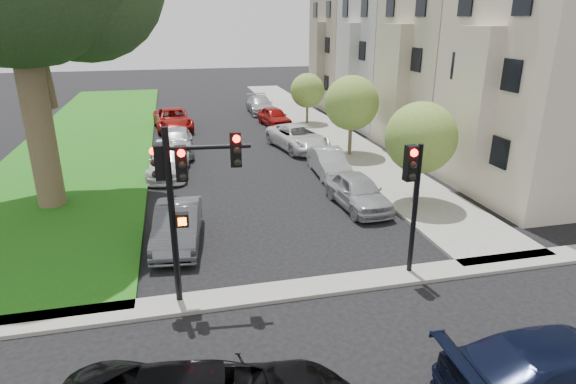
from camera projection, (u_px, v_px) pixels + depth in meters
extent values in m
plane|color=black|center=(333.00, 330.00, 12.33)|extent=(140.00, 140.00, 0.00)
cube|color=#195D12|center=(92.00, 136.00, 32.28)|extent=(8.00, 44.00, 0.12)
cube|color=gray|center=(316.00, 125.00, 35.74)|extent=(3.50, 44.00, 0.12)
cube|color=gray|center=(312.00, 288.00, 14.14)|extent=(60.00, 1.00, 0.12)
cube|color=beige|center=(554.00, 81.00, 20.69)|extent=(7.00, 7.40, 10.00)
cube|color=beige|center=(473.00, 95.00, 20.02)|extent=(0.70, 2.20, 5.50)
cube|color=black|center=(483.00, 71.00, 19.74)|extent=(0.08, 3.60, 6.00)
cube|color=tan|center=(457.00, 65.00, 27.55)|extent=(7.00, 7.40, 10.00)
cube|color=tan|center=(394.00, 76.00, 26.87)|extent=(0.70, 2.20, 5.50)
cube|color=black|center=(401.00, 57.00, 26.60)|extent=(0.08, 3.60, 6.00)
cube|color=#A8A8A8|center=(399.00, 56.00, 34.41)|extent=(7.00, 7.40, 10.00)
cube|color=#A8A8A8|center=(348.00, 64.00, 33.73)|extent=(0.70, 2.20, 5.50)
cube|color=black|center=(352.00, 49.00, 33.46)|extent=(0.08, 3.60, 6.00)
cube|color=gray|center=(360.00, 50.00, 41.27)|extent=(7.00, 7.40, 10.00)
cube|color=gray|center=(317.00, 56.00, 40.59)|extent=(0.70, 2.20, 5.50)
cube|color=black|center=(321.00, 44.00, 40.32)|extent=(0.08, 3.60, 6.00)
cylinder|color=brown|center=(37.00, 113.00, 19.05)|extent=(1.10, 1.10, 7.97)
cylinder|color=brown|center=(417.00, 181.00, 20.26)|extent=(0.21, 0.21, 2.10)
sphere|color=olive|center=(421.00, 138.00, 19.62)|extent=(2.94, 2.94, 2.94)
cylinder|color=brown|center=(350.00, 137.00, 27.55)|extent=(0.22, 0.22, 2.19)
sphere|color=olive|center=(352.00, 103.00, 26.88)|extent=(3.07, 3.07, 3.07)
cylinder|color=brown|center=(307.00, 112.00, 35.93)|extent=(0.18, 0.18, 1.80)
sphere|color=olive|center=(307.00, 91.00, 35.38)|extent=(2.51, 2.51, 2.51)
cylinder|color=black|center=(173.00, 221.00, 12.66)|extent=(0.19, 0.19, 5.01)
cylinder|color=black|center=(209.00, 147.00, 12.23)|extent=(2.12, 0.33, 0.12)
cube|color=black|center=(181.00, 164.00, 12.21)|extent=(0.31, 0.28, 0.92)
cube|color=black|center=(236.00, 149.00, 12.41)|extent=(0.31, 0.28, 0.92)
cube|color=black|center=(160.00, 162.00, 12.31)|extent=(0.28, 0.31, 0.92)
sphere|color=#FF0C05|center=(181.00, 153.00, 11.97)|extent=(0.19, 0.19, 0.19)
sphere|color=black|center=(182.00, 177.00, 12.18)|extent=(0.19, 0.19, 0.19)
cube|color=black|center=(182.00, 220.00, 12.71)|extent=(0.36, 0.27, 0.37)
cube|color=#FF5905|center=(182.00, 222.00, 12.59)|extent=(0.21, 0.03, 0.21)
cylinder|color=black|center=(415.00, 212.00, 14.34)|extent=(0.16, 0.16, 4.16)
cube|color=black|center=(411.00, 163.00, 13.76)|extent=(0.35, 0.31, 1.04)
sphere|color=#FF0C05|center=(414.00, 153.00, 13.49)|extent=(0.22, 0.22, 0.22)
imported|color=black|center=(571.00, 373.00, 9.69)|extent=(5.52, 2.45, 1.58)
imported|color=#999BA0|center=(358.00, 191.00, 20.10)|extent=(1.91, 4.25, 1.42)
imported|color=#999BA0|center=(329.00, 162.00, 24.35)|extent=(1.57, 4.05, 1.32)
imported|color=silver|center=(298.00, 137.00, 29.16)|extent=(3.40, 5.60, 1.45)
imported|color=maroon|center=(274.00, 117.00, 35.53)|extent=(2.19, 4.18, 1.36)
imported|color=#999BA0|center=(260.00, 105.00, 40.34)|extent=(2.03, 4.82, 1.39)
imported|color=#3F4247|center=(178.00, 225.00, 16.80)|extent=(1.95, 4.42, 1.41)
imported|color=silver|center=(169.00, 162.00, 24.37)|extent=(2.35, 4.85, 1.36)
imported|color=#999BA0|center=(177.00, 141.00, 28.07)|extent=(1.94, 4.60, 1.55)
imported|color=maroon|center=(173.00, 119.00, 34.33)|extent=(2.92, 5.52, 1.48)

